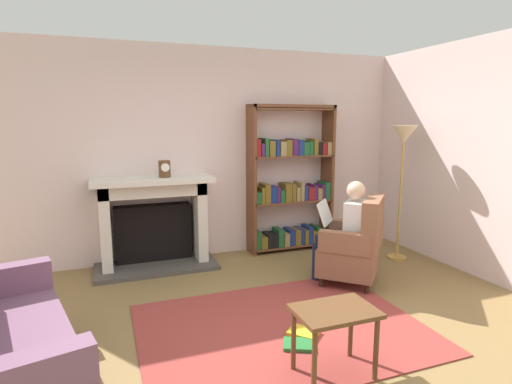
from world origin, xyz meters
The scene contains 13 objects.
ground centered at (0.00, 0.00, 0.00)m, with size 14.00×14.00×0.00m, color olive.
back_wall centered at (0.00, 2.55, 1.35)m, with size 5.60×0.10×2.70m, color silver.
side_wall_right centered at (2.65, 1.25, 1.35)m, with size 0.10×5.20×2.70m, color silver.
area_rug centered at (0.00, 0.30, 0.01)m, with size 2.40×1.80×0.01m, color #933631.
fireplace centered at (-0.82, 2.30, 0.59)m, with size 1.44×0.64×1.11m.
mantel_clock centered at (-0.68, 2.20, 1.21)m, with size 0.14×0.14×0.20m.
bookshelf centered at (1.03, 2.33, 0.92)m, with size 1.18×0.32×1.98m.
armchair_reading centered at (1.17, 0.96, 0.42)m, with size 0.89×0.89×0.97m.
seated_reader centered at (1.08, 1.04, 0.62)m, with size 0.59×0.58×1.14m.
sofa_floral centered at (-2.04, 0.13, 0.32)m, with size 1.10×1.82×0.85m.
side_table centered at (0.07, -0.43, 0.42)m, with size 0.56×0.39×0.50m.
scattered_books centered at (0.07, 0.06, 0.03)m, with size 0.41×0.43×0.04m.
floor_lamp centered at (2.16, 1.47, 1.46)m, with size 0.32×0.32×1.72m.
Camera 1 is at (-1.36, -2.71, 1.78)m, focal length 28.87 mm.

